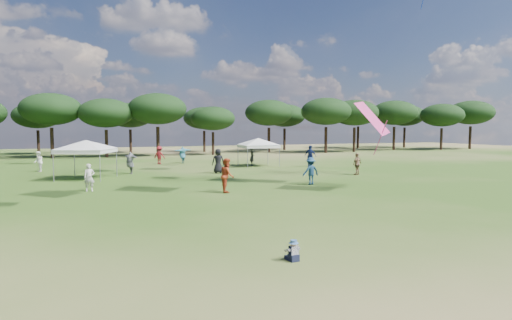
{
  "coord_description": "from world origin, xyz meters",
  "views": [
    {
      "loc": [
        -4.57,
        -7.93,
        3.5
      ],
      "look_at": [
        0.91,
        6.0,
        2.35
      ],
      "focal_mm": 30.0,
      "sensor_mm": 36.0,
      "label": 1
    }
  ],
  "objects": [
    {
      "name": "ground",
      "position": [
        0.0,
        0.0,
        0.0
      ],
      "size": [
        140.0,
        140.0,
        0.0
      ],
      "primitive_type": "plane",
      "color": "#335118",
      "rests_on": "ground"
    },
    {
      "name": "tree_line",
      "position": [
        2.39,
        47.41,
        5.42
      ],
      "size": [
        108.78,
        17.63,
        7.77
      ],
      "color": "black",
      "rests_on": "ground"
    },
    {
      "name": "tent_left",
      "position": [
        -4.71,
        23.0,
        2.51
      ],
      "size": [
        5.97,
        5.97,
        2.94
      ],
      "rotation": [
        0.0,
        0.0,
        -0.4
      ],
      "color": "gray",
      "rests_on": "ground"
    },
    {
      "name": "tent_right",
      "position": [
        9.69,
        27.8,
        2.4
      ],
      "size": [
        6.3,
        6.3,
        2.83
      ],
      "rotation": [
        0.0,
        0.0,
        -0.05
      ],
      "color": "gray",
      "rests_on": "ground"
    },
    {
      "name": "toddler",
      "position": [
        0.36,
        1.93,
        0.25
      ],
      "size": [
        0.38,
        0.42,
        0.56
      ],
      "rotation": [
        0.0,
        0.0,
        0.1
      ],
      "color": "black",
      "rests_on": "ground"
    },
    {
      "name": "festival_crowd",
      "position": [
        0.07,
        23.84,
        0.85
      ],
      "size": [
        28.67,
        21.29,
        1.91
      ],
      "color": "#24586D",
      "rests_on": "ground"
    }
  ]
}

